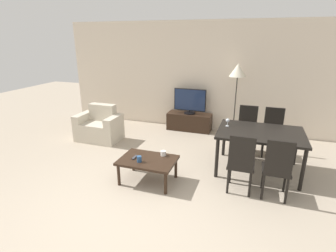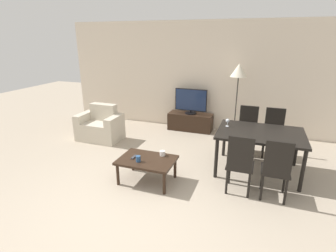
{
  "view_description": "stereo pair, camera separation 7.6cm",
  "coord_description": "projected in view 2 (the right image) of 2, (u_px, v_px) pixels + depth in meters",
  "views": [
    {
      "loc": [
        1.53,
        -2.63,
        2.3
      ],
      "look_at": [
        -0.03,
        1.96,
        0.65
      ],
      "focal_mm": 28.0,
      "sensor_mm": 36.0,
      "label": 1
    },
    {
      "loc": [
        1.61,
        -2.6,
        2.3
      ],
      "look_at": [
        -0.03,
        1.96,
        0.65
      ],
      "focal_mm": 28.0,
      "sensor_mm": 36.0,
      "label": 2
    }
  ],
  "objects": [
    {
      "name": "ground_plane",
      "position": [
        122.0,
        215.0,
        3.57
      ],
      "size": [
        18.0,
        18.0,
        0.0
      ],
      "primitive_type": "plane",
      "color": "tan"
    },
    {
      "name": "remote_primary",
      "position": [
        134.0,
        157.0,
        4.34
      ],
      "size": [
        0.04,
        0.15,
        0.02
      ],
      "color": "#38383D",
      "rests_on": "coffee_table"
    },
    {
      "name": "wine_glass_left",
      "position": [
        228.0,
        121.0,
        4.76
      ],
      "size": [
        0.07,
        0.07,
        0.15
      ],
      "color": "silver",
      "rests_on": "dining_table"
    },
    {
      "name": "cup_white_near",
      "position": [
        162.0,
        153.0,
        4.4
      ],
      "size": [
        0.09,
        0.09,
        0.08
      ],
      "color": "white",
      "rests_on": "coffee_table"
    },
    {
      "name": "dining_chair_near_right",
      "position": [
        276.0,
        168.0,
        3.75
      ],
      "size": [
        0.4,
        0.4,
        0.96
      ],
      "color": "black",
      "rests_on": "ground_plane"
    },
    {
      "name": "armchair",
      "position": [
        100.0,
        127.0,
        6.14
      ],
      "size": [
        1.0,
        0.63,
        0.81
      ],
      "color": "beige",
      "rests_on": "ground_plane"
    },
    {
      "name": "dining_table",
      "position": [
        260.0,
        136.0,
        4.53
      ],
      "size": [
        1.44,
        1.06,
        0.75
      ],
      "color": "black",
      "rests_on": "ground_plane"
    },
    {
      "name": "tv",
      "position": [
        191.0,
        101.0,
        6.61
      ],
      "size": [
        0.82,
        0.29,
        0.64
      ],
      "color": "black",
      "rests_on": "tv_stand"
    },
    {
      "name": "floor_lamp",
      "position": [
        239.0,
        73.0,
        5.87
      ],
      "size": [
        0.37,
        0.37,
        1.75
      ],
      "color": "black",
      "rests_on": "ground_plane"
    },
    {
      "name": "dining_chair_far_left",
      "position": [
        248.0,
        128.0,
        5.41
      ],
      "size": [
        0.4,
        0.4,
        0.96
      ],
      "color": "black",
      "rests_on": "ground_plane"
    },
    {
      "name": "dining_chair_far",
      "position": [
        274.0,
        130.0,
        5.25
      ],
      "size": [
        0.4,
        0.4,
        0.96
      ],
      "color": "black",
      "rests_on": "ground_plane"
    },
    {
      "name": "cup_colored_far",
      "position": [
        138.0,
        159.0,
        4.18
      ],
      "size": [
        0.08,
        0.08,
        0.1
      ],
      "color": "navy",
      "rests_on": "coffee_table"
    },
    {
      "name": "coffee_table",
      "position": [
        147.0,
        162.0,
        4.3
      ],
      "size": [
        0.91,
        0.64,
        0.41
      ],
      "color": "black",
      "rests_on": "ground_plane"
    },
    {
      "name": "dining_chair_near",
      "position": [
        240.0,
        162.0,
        3.91
      ],
      "size": [
        0.4,
        0.4,
        0.96
      ],
      "color": "black",
      "rests_on": "ground_plane"
    },
    {
      "name": "tv_stand",
      "position": [
        190.0,
        122.0,
        6.79
      ],
      "size": [
        1.12,
        0.42,
        0.44
      ],
      "color": "black",
      "rests_on": "ground_plane"
    },
    {
      "name": "wall_back",
      "position": [
        196.0,
        77.0,
        6.66
      ],
      "size": [
        7.05,
        0.06,
        2.7
      ],
      "color": "beige",
      "rests_on": "ground_plane"
    }
  ]
}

